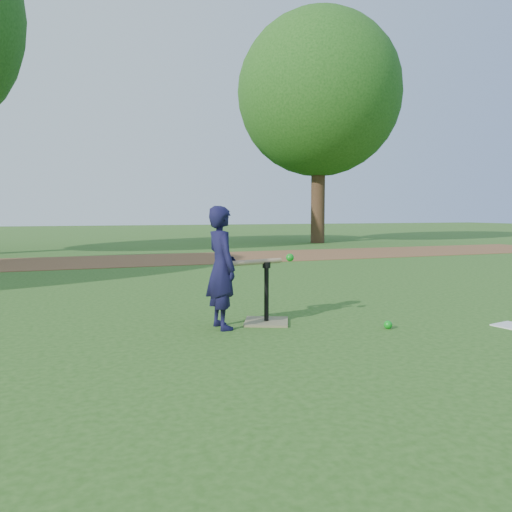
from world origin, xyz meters
name	(u,v)px	position (x,y,z in m)	size (l,w,h in m)	color
ground	(292,330)	(0.00, 0.00, 0.00)	(80.00, 80.00, 0.00)	#285116
dirt_strip	(159,259)	(0.00, 7.50, 0.01)	(24.00, 3.00, 0.01)	brown
child	(222,268)	(-0.60, 0.30, 0.58)	(0.43, 0.28, 1.17)	black
wiffle_ball_ground	(388,325)	(0.88, -0.29, 0.04)	(0.08, 0.08, 0.08)	#0D8F17
clipboard	(510,325)	(2.07, -0.60, 0.01)	(0.30, 0.23, 0.01)	silver
batting_tee	(266,312)	(-0.11, 0.36, 0.11)	(0.57, 0.57, 0.61)	olive
swing_action	(260,261)	(-0.19, 0.33, 0.63)	(0.74, 0.20, 0.11)	tan
tree_right	(319,94)	(6.50, 12.00, 5.29)	(5.80, 5.80, 8.21)	#382316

